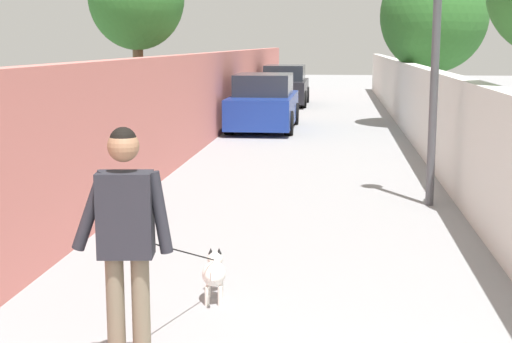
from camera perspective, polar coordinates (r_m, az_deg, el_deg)
name	(u,v)px	position (r m, az deg, el deg)	size (l,w,h in m)	color
ground_plane	(309,150)	(16.68, 4.11, 1.70)	(80.00, 80.00, 0.00)	gray
wall_left	(178,109)	(14.90, -6.08, 4.85)	(48.00, 0.30, 2.15)	#CC726B
fence_right	(437,119)	(14.70, 13.90, 3.95)	(48.00, 0.30, 1.84)	silver
tree_right_mid	(434,15)	(21.67, 13.65, 11.69)	(3.01, 3.01, 4.77)	#473523
person_skateboarder	(126,229)	(5.21, -10.07, -4.45)	(0.26, 0.72, 1.74)	#726651
dog	(214,272)	(6.92, -3.30, -7.79)	(1.95, 0.48, 1.06)	white
car_near	(264,104)	(20.56, 0.61, 5.29)	(4.26, 1.80, 1.54)	navy
car_far	(285,87)	(28.75, 2.24, 6.61)	(4.06, 1.80, 1.54)	black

